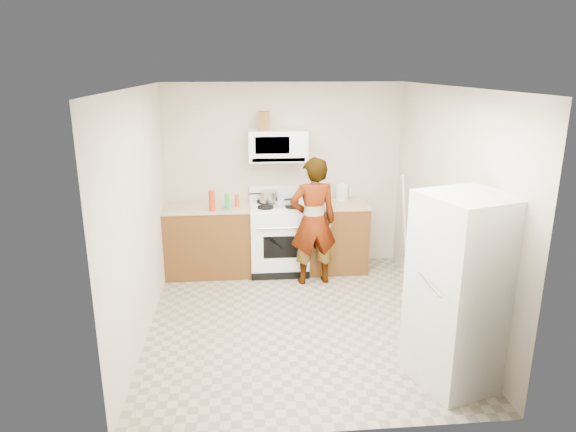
{
  "coord_description": "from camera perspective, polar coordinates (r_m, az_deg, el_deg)",
  "views": [
    {
      "loc": [
        -0.58,
        -5.06,
        2.7
      ],
      "look_at": [
        -0.06,
        0.55,
        1.05
      ],
      "focal_mm": 32.0,
      "sensor_mm": 36.0,
      "label": 1
    }
  ],
  "objects": [
    {
      "name": "back_wall",
      "position": [
        7.03,
        -0.44,
        4.45
      ],
      "size": [
        3.2,
        0.02,
        2.5
      ],
      "primitive_type": "cube",
      "color": "beige",
      "rests_on": "floor"
    },
    {
      "name": "cabinet_left",
      "position": [
        6.94,
        -8.81,
        -2.75
      ],
      "size": [
        1.12,
        0.62,
        0.9
      ],
      "primitive_type": "cube",
      "color": "brown",
      "rests_on": "floor"
    },
    {
      "name": "tray",
      "position": [
        6.74,
        -0.34,
        1.35
      ],
      "size": [
        0.27,
        0.2,
        0.05
      ],
      "primitive_type": "cube",
      "rotation": [
        0.0,
        0.0,
        0.18
      ],
      "color": "white",
      "rests_on": "gas_range"
    },
    {
      "name": "jug",
      "position": [
        6.71,
        -2.7,
        10.52
      ],
      "size": [
        0.15,
        0.15,
        0.24
      ],
      "primitive_type": "cube",
      "rotation": [
        0.0,
        0.0,
        -0.05
      ],
      "color": "brown",
      "rests_on": "microwave"
    },
    {
      "name": "broom",
      "position": [
        6.89,
        12.85,
        -0.98
      ],
      "size": [
        0.23,
        0.22,
        1.37
      ],
      "primitive_type": "cylinder",
      "rotation": [
        0.14,
        -0.14,
        -0.04
      ],
      "color": "silver",
      "rests_on": "floor"
    },
    {
      "name": "pot_lid",
      "position": [
        6.63,
        -6.97,
        0.84
      ],
      "size": [
        0.23,
        0.23,
        0.01
      ],
      "primitive_type": "cylinder",
      "rotation": [
        0.0,
        0.0,
        0.0
      ],
      "color": "white",
      "rests_on": "counter_left"
    },
    {
      "name": "kettle",
      "position": [
        7.06,
        6.01,
        2.63
      ],
      "size": [
        0.17,
        0.17,
        0.2
      ],
      "primitive_type": "cylinder",
      "rotation": [
        0.0,
        0.0,
        0.02
      ],
      "color": "silver",
      "rests_on": "counter_right"
    },
    {
      "name": "floor",
      "position": [
        5.77,
        1.12,
        -11.56
      ],
      "size": [
        3.6,
        3.6,
        0.0
      ],
      "primitive_type": "plane",
      "color": "gray",
      "rests_on": "ground"
    },
    {
      "name": "fridge",
      "position": [
        4.67,
        18.74,
        -7.9
      ],
      "size": [
        0.88,
        0.88,
        1.7
      ],
      "primitive_type": "cube",
      "rotation": [
        0.0,
        0.0,
        0.32
      ],
      "color": "silver",
      "rests_on": "floor"
    },
    {
      "name": "counter_left",
      "position": [
        6.81,
        -8.98,
        0.97
      ],
      "size": [
        1.14,
        0.64,
        0.03
      ],
      "primitive_type": "cube",
      "color": "tan",
      "rests_on": "cabinet_left"
    },
    {
      "name": "cabinet_right",
      "position": [
        7.04,
        5.31,
        -2.35
      ],
      "size": [
        0.8,
        0.62,
        0.9
      ],
      "primitive_type": "cube",
      "color": "brown",
      "rests_on": "floor"
    },
    {
      "name": "bottle_spray",
      "position": [
        6.53,
        -8.46,
        1.68
      ],
      "size": [
        0.1,
        0.1,
        0.26
      ],
      "primitive_type": "cylinder",
      "rotation": [
        0.0,
        0.0,
        0.29
      ],
      "color": "red",
      "rests_on": "counter_left"
    },
    {
      "name": "bottle_hot_sauce",
      "position": [
        6.68,
        -5.7,
        1.68
      ],
      "size": [
        0.06,
        0.06,
        0.17
      ],
      "primitive_type": "cylinder",
      "rotation": [
        0.0,
        0.0,
        0.23
      ],
      "color": "#D14317",
      "rests_on": "counter_left"
    },
    {
      "name": "microwave",
      "position": [
        6.76,
        -1.17,
        7.85
      ],
      "size": [
        0.76,
        0.38,
        0.4
      ],
      "primitive_type": "cube",
      "color": "white",
      "rests_on": "back_wall"
    },
    {
      "name": "gas_range",
      "position": [
        6.93,
        -1.03,
        -2.29
      ],
      "size": [
        0.76,
        0.65,
        1.13
      ],
      "color": "white",
      "rests_on": "floor"
    },
    {
      "name": "saucepan",
      "position": [
        6.86,
        -2.15,
        2.16
      ],
      "size": [
        0.28,
        0.28,
        0.13
      ],
      "primitive_type": "cylinder",
      "rotation": [
        0.0,
        0.0,
        0.16
      ],
      "color": "#B2B2B7",
      "rests_on": "gas_range"
    },
    {
      "name": "counter_right",
      "position": [
        6.91,
        5.41,
        1.32
      ],
      "size": [
        0.82,
        0.64,
        0.03
      ],
      "primitive_type": "cube",
      "color": "tan",
      "rests_on": "cabinet_right"
    },
    {
      "name": "bottle_green_cap",
      "position": [
        6.58,
        -6.81,
        1.55
      ],
      "size": [
        0.06,
        0.06,
        0.19
      ],
      "primitive_type": "cylinder",
      "rotation": [
        0.0,
        0.0,
        -0.07
      ],
      "color": "green",
      "rests_on": "counter_left"
    },
    {
      "name": "person",
      "position": [
        6.45,
        2.82,
        -0.61
      ],
      "size": [
        0.63,
        0.45,
        1.64
      ],
      "primitive_type": "imported",
      "rotation": [
        0.0,
        0.0,
        3.24
      ],
      "color": "tan",
      "rests_on": "floor"
    },
    {
      "name": "right_wall",
      "position": [
        5.69,
        17.31,
        0.86
      ],
      "size": [
        0.02,
        3.6,
        2.5
      ],
      "primitive_type": "cube",
      "color": "beige",
      "rests_on": "floor"
    }
  ]
}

